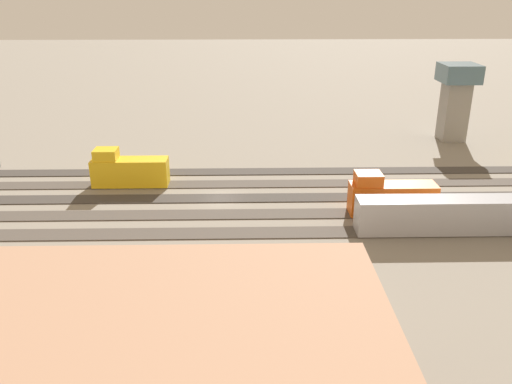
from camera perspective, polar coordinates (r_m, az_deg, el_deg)
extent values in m
plane|color=gray|center=(66.72, -3.88, -0.73)|extent=(400.00, 400.00, 0.00)
cube|color=#3D3833|center=(76.03, -3.57, 2.19)|extent=(140.00, 2.80, 0.12)
cube|color=#4C443D|center=(71.34, -3.72, 0.85)|extent=(140.00, 2.80, 0.12)
cube|color=#3D3833|center=(66.70, -3.88, -0.68)|extent=(140.00, 2.80, 0.12)
cube|color=#4C443D|center=(62.11, -4.07, -2.44)|extent=(140.00, 2.80, 0.12)
cube|color=#4C443D|center=(57.59, -4.30, -4.48)|extent=(140.00, 2.80, 0.12)
cube|color=#A8AAB2|center=(61.33, 21.39, -2.30)|extent=(23.00, 3.00, 3.80)
cube|color=#D85914|center=(63.65, 14.52, -0.68)|extent=(10.00, 3.00, 3.60)
cube|color=#D85914|center=(62.02, 12.06, 1.42)|extent=(3.00, 2.70, 1.40)
cube|color=gold|center=(72.28, -13.42, 2.13)|extent=(10.00, 3.00, 3.60)
cube|color=gold|center=(72.21, -15.93, 3.96)|extent=(3.00, 2.70, 1.40)
cube|color=gray|center=(96.97, 20.60, 8.17)|extent=(4.00, 4.00, 9.93)
cube|color=slate|center=(95.82, 21.12, 11.91)|extent=(6.00, 6.00, 3.00)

